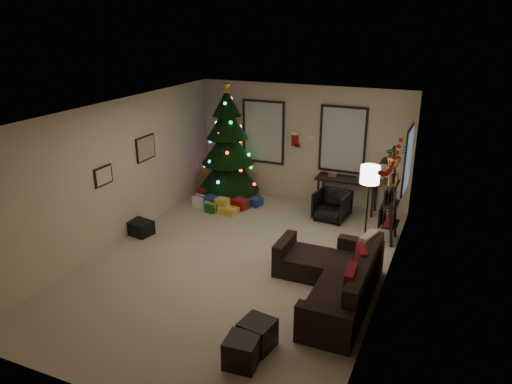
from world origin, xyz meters
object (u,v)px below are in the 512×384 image
sofa (337,280)px  desk (348,182)px  desk_chair (332,205)px  christmas_tree (228,150)px  bookshelf (392,198)px

sofa → desk: size_ratio=1.77×
desk → desk_chair: 0.75m
christmas_tree → desk_chair: 2.84m
desk → desk_chair: (-0.16, -0.65, -0.33)m
desk → sofa: bearing=-79.0°
christmas_tree → bookshelf: (3.97, -1.03, -0.26)m
desk_chair → bookshelf: size_ratio=0.35×
christmas_tree → desk: 2.90m
christmas_tree → bookshelf: size_ratio=1.51×
sofa → desk_chair: sofa is taller
bookshelf → desk_chair: bearing=154.8°
sofa → bookshelf: size_ratio=1.33×
desk → bookshelf: (1.12, -1.25, 0.23)m
christmas_tree → desk_chair: bearing=-9.0°
sofa → bookshelf: 2.43m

